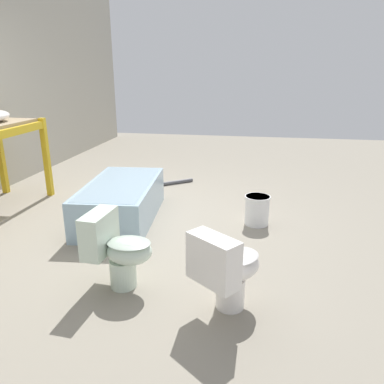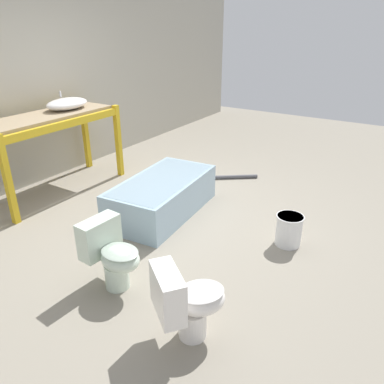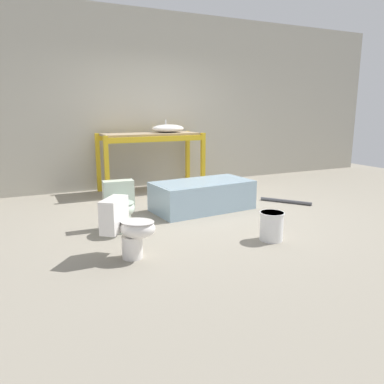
{
  "view_description": "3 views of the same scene",
  "coord_description": "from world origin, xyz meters",
  "px_view_note": "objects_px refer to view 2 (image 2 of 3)",
  "views": [
    {
      "loc": [
        -3.65,
        -1.42,
        1.6
      ],
      "look_at": [
        -0.5,
        -0.87,
        0.56
      ],
      "focal_mm": 35.0,
      "sensor_mm": 36.0,
      "label": 1
    },
    {
      "loc": [
        -3.08,
        -2.38,
        2.07
      ],
      "look_at": [
        -0.48,
        -0.74,
        0.68
      ],
      "focal_mm": 35.0,
      "sensor_mm": 36.0,
      "label": 2
    },
    {
      "loc": [
        -2.31,
        -4.69,
        1.44
      ],
      "look_at": [
        -0.49,
        -0.87,
        0.5
      ],
      "focal_mm": 35.0,
      "sensor_mm": 36.0,
      "label": 3
    }
  ],
  "objects_px": {
    "bucket_white": "(289,229)",
    "toilet_far": "(187,301)",
    "toilet_near": "(112,253)",
    "bathtub_main": "(162,194)",
    "sink_basin": "(67,104)"
  },
  "relations": [
    {
      "from": "toilet_near",
      "to": "bucket_white",
      "type": "relative_size",
      "value": 1.84
    },
    {
      "from": "bucket_white",
      "to": "toilet_far",
      "type": "bearing_deg",
      "value": 173.09
    },
    {
      "from": "sink_basin",
      "to": "toilet_far",
      "type": "height_order",
      "value": "sink_basin"
    },
    {
      "from": "sink_basin",
      "to": "bathtub_main",
      "type": "relative_size",
      "value": 0.4
    },
    {
      "from": "sink_basin",
      "to": "bucket_white",
      "type": "bearing_deg",
      "value": -90.1
    },
    {
      "from": "sink_basin",
      "to": "bathtub_main",
      "type": "xyz_separation_m",
      "value": [
        -0.11,
        -1.6,
        -0.86
      ]
    },
    {
      "from": "toilet_near",
      "to": "bucket_white",
      "type": "xyz_separation_m",
      "value": [
        1.43,
        -1.04,
        -0.15
      ]
    },
    {
      "from": "toilet_near",
      "to": "bucket_white",
      "type": "height_order",
      "value": "toilet_near"
    },
    {
      "from": "toilet_far",
      "to": "bucket_white",
      "type": "distance_m",
      "value": 1.61
    },
    {
      "from": "bathtub_main",
      "to": "toilet_far",
      "type": "xyz_separation_m",
      "value": [
        -1.48,
        -1.31,
        0.08
      ]
    },
    {
      "from": "bathtub_main",
      "to": "bucket_white",
      "type": "xyz_separation_m",
      "value": [
        0.11,
        -1.5,
        -0.07
      ]
    },
    {
      "from": "toilet_far",
      "to": "sink_basin",
      "type": "bearing_deg",
      "value": 9.1
    },
    {
      "from": "bathtub_main",
      "to": "toilet_near",
      "type": "distance_m",
      "value": 1.4
    },
    {
      "from": "sink_basin",
      "to": "bucket_white",
      "type": "relative_size",
      "value": 1.85
    },
    {
      "from": "toilet_near",
      "to": "toilet_far",
      "type": "height_order",
      "value": "same"
    }
  ]
}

